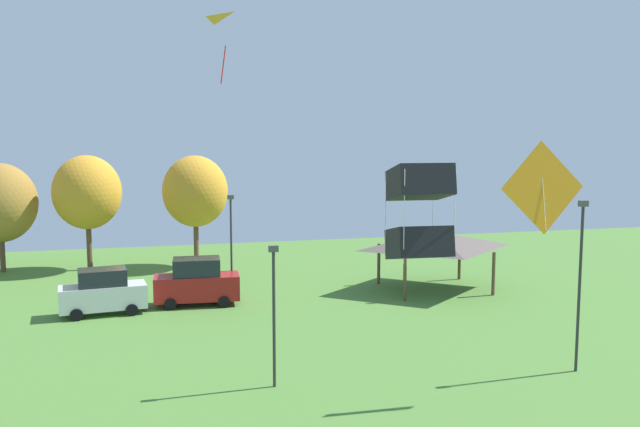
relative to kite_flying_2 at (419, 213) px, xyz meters
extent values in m
cube|color=black|center=(0.00, 0.00, 0.87)|extent=(1.70, 1.83, 1.16)
cube|color=black|center=(0.00, 0.00, -0.87)|extent=(1.70, 1.83, 1.16)
cylinder|color=white|center=(-0.75, -0.75, 0.00)|extent=(0.02, 0.02, 2.60)
cylinder|color=white|center=(0.75, -0.75, 0.00)|extent=(0.02, 0.02, 2.60)
cylinder|color=white|center=(-0.75, 0.75, 0.00)|extent=(0.02, 0.02, 2.60)
cylinder|color=white|center=(0.75, 0.75, 0.00)|extent=(0.02, 0.02, 2.60)
pyramid|color=orange|center=(-3.89, 10.12, 6.58)|extent=(1.37, 1.74, 0.40)
cylinder|color=red|center=(-4.38, 10.24, 5.01)|extent=(0.27, 0.11, 1.53)
cube|color=orange|center=(6.37, 3.86, 0.30)|extent=(3.39, 0.41, 3.37)
cylinder|color=white|center=(6.37, 3.84, 0.30)|extent=(0.10, 0.51, 3.05)
cube|color=silver|center=(-10.00, 18.99, -6.38)|extent=(4.60, 2.22, 1.25)
cube|color=#1E232D|center=(-10.00, 18.99, -5.31)|extent=(2.60, 1.85, 0.88)
cylinder|color=black|center=(-8.54, 18.30, -7.00)|extent=(0.66, 0.29, 0.64)
cylinder|color=black|center=(-8.74, 20.01, -7.00)|extent=(0.66, 0.29, 0.64)
cylinder|color=black|center=(-11.26, 17.98, -7.00)|extent=(0.66, 0.29, 0.64)
cylinder|color=black|center=(-11.46, 19.69, -7.00)|extent=(0.66, 0.29, 0.64)
cube|color=maroon|center=(-5.03, 19.83, -6.32)|extent=(4.78, 2.14, 1.37)
cube|color=#1E232D|center=(-5.03, 19.83, -5.16)|extent=(2.67, 1.86, 0.96)
cylinder|color=black|center=(-3.64, 18.81, -7.00)|extent=(0.65, 0.26, 0.64)
cylinder|color=black|center=(-3.52, 20.65, -7.00)|extent=(0.65, 0.26, 0.64)
cylinder|color=black|center=(-6.53, 19.00, -7.00)|extent=(0.65, 0.26, 0.64)
cylinder|color=black|center=(-6.41, 20.84, -7.00)|extent=(0.65, 0.26, 0.64)
cylinder|color=brown|center=(6.58, 17.83, -6.02)|extent=(0.20, 0.20, 2.60)
cylinder|color=brown|center=(12.18, 17.83, -6.02)|extent=(0.20, 0.20, 2.60)
cylinder|color=brown|center=(6.58, 22.38, -6.02)|extent=(0.20, 0.20, 2.60)
cylinder|color=brown|center=(12.18, 22.38, -6.02)|extent=(0.20, 0.20, 2.60)
pyramid|color=#564C47|center=(9.38, 20.10, -4.22)|extent=(7.24, 5.89, 1.00)
cylinder|color=#2D2D33|center=(9.10, 5.29, -3.97)|extent=(0.12, 0.12, 6.71)
cube|color=#4C4C51|center=(9.10, 5.29, -0.50)|extent=(0.36, 0.20, 0.24)
cylinder|color=#2D2D33|center=(-2.99, 20.57, -4.41)|extent=(0.12, 0.12, 5.84)
cube|color=#4C4C51|center=(-2.99, 20.57, -1.37)|extent=(0.36, 0.20, 0.24)
cylinder|color=#2D2D33|center=(-3.03, 6.60, -4.73)|extent=(0.12, 0.12, 5.20)
cube|color=#4C4C51|center=(-3.03, 6.60, -2.01)|extent=(0.36, 0.20, 0.24)
cylinder|color=brown|center=(-17.48, 32.34, -5.85)|extent=(0.36, 0.36, 2.95)
ellipsoid|color=olive|center=(-17.48, 32.34, -2.51)|extent=(4.97, 4.97, 5.47)
cylinder|color=brown|center=(-11.68, 31.64, -5.47)|extent=(0.36, 0.36, 3.72)
ellipsoid|color=gold|center=(-11.68, 31.64, -1.85)|extent=(4.69, 4.69, 5.16)
cylinder|color=brown|center=(-4.31, 30.98, -5.47)|extent=(0.36, 0.36, 3.72)
ellipsoid|color=gold|center=(-4.31, 30.98, -1.87)|extent=(4.63, 4.63, 5.09)
camera|label=1|loc=(-7.40, -17.82, 2.25)|focal=38.00mm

